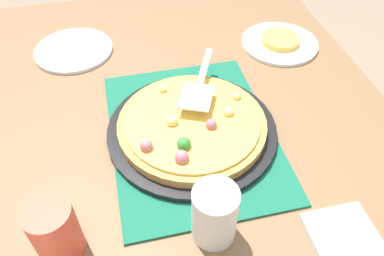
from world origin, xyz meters
name	(u,v)px	position (x,y,z in m)	size (l,w,h in m)	color
dining_table	(192,164)	(0.00, 0.00, 0.64)	(1.40, 1.00, 0.75)	brown
placemat	(192,133)	(0.00, 0.00, 0.75)	(0.48, 0.36, 0.01)	#145B42
pizza_pan	(192,130)	(0.00, 0.00, 0.76)	(0.38, 0.38, 0.01)	black
pizza	(192,124)	(0.00, 0.00, 0.78)	(0.33, 0.33, 0.05)	#B78442
plate_near_left	(280,43)	(-0.29, 0.33, 0.76)	(0.22, 0.22, 0.01)	white
plate_side	(74,50)	(-0.39, -0.26, 0.76)	(0.22, 0.22, 0.01)	white
served_slice_left	(280,39)	(-0.29, 0.33, 0.77)	(0.11, 0.11, 0.02)	#EAB747
cup_near	(55,231)	(0.22, -0.28, 0.81)	(0.08, 0.08, 0.12)	#E04C38
cup_far	(215,214)	(0.25, -0.02, 0.81)	(0.08, 0.08, 0.12)	white
pizza_server	(200,83)	(-0.09, 0.04, 0.82)	(0.23, 0.13, 0.01)	silver
napkin_stack	(344,238)	(0.32, 0.21, 0.76)	(0.12, 0.12, 0.02)	white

